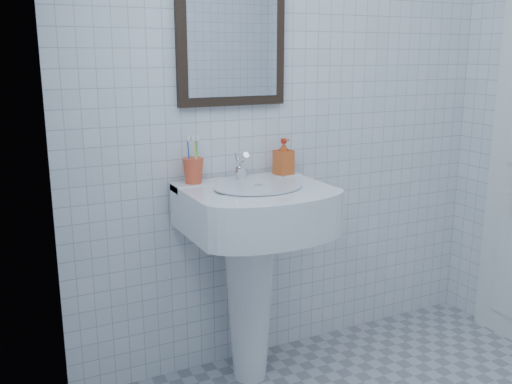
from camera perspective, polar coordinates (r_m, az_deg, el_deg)
wall_back at (r=2.70m, az=3.63°, el=9.14°), size 2.20×0.02×2.50m
wall_left at (r=1.18m, az=-13.48°, el=2.87°), size 0.02×2.40×2.50m
washbasin at (r=2.50m, az=-0.40°, el=-5.88°), size 0.60×0.44×0.93m
faucet at (r=2.51m, az=-1.53°, el=2.42°), size 0.05×0.11×0.13m
toothbrush_cup at (r=2.44m, az=-6.29°, el=2.14°), size 0.12×0.12×0.11m
soap_dispenser at (r=2.61m, az=2.78°, el=3.57°), size 0.09×0.09×0.16m
wall_mirror at (r=2.53m, az=-2.44°, el=15.64°), size 0.50×0.04×0.62m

